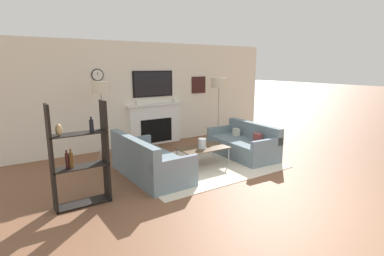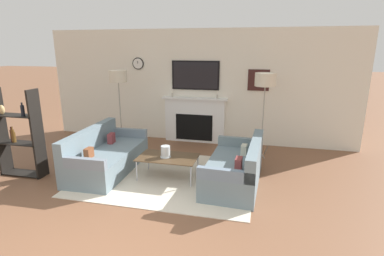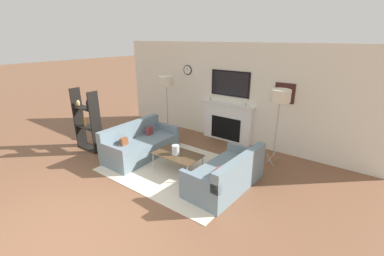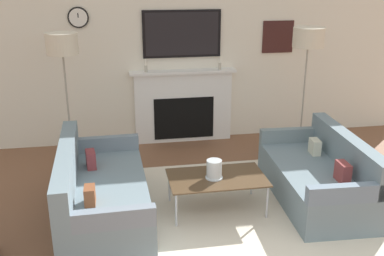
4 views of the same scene
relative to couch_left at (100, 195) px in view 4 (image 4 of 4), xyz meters
name	(u,v)px [view 4 (image 4 of 4)]	position (x,y,z in m)	size (l,w,h in m)	color
fireplace_wall	(182,60)	(1.23, 2.27, 0.96)	(7.59, 0.28, 2.70)	white
area_rug	(214,207)	(1.23, 0.00, -0.27)	(3.06, 2.38, 0.01)	beige
couch_left	(100,195)	(0.00, 0.00, 0.00)	(0.92, 1.92, 0.80)	slate
couch_right	(319,178)	(2.46, 0.00, -0.01)	(0.93, 1.76, 0.77)	slate
coffee_table	(217,179)	(1.25, -0.04, 0.10)	(1.05, 0.63, 0.40)	#4C3823
hurricane_candle	(214,170)	(1.22, -0.06, 0.21)	(0.19, 0.19, 0.20)	silver
floor_lamp_left	(62,46)	(-0.40, 1.47, 1.34)	(0.40, 0.40, 1.78)	#9E998E
floor_lamp_right	(309,39)	(2.86, 1.47, 1.35)	(0.43, 0.43, 1.78)	#9E998E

